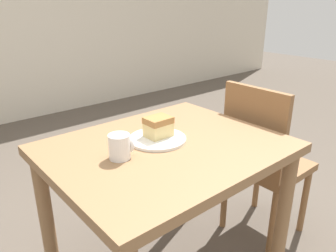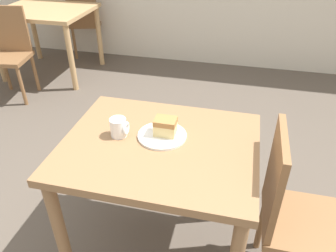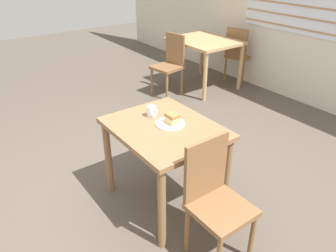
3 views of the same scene
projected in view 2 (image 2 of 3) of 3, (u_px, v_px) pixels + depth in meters
name	position (u px, v px, depth m)	size (l,w,h in m)	color
dining_table_near	(160.00, 163.00, 1.60)	(0.92, 0.74, 0.74)	olive
dining_table_far	(46.00, 19.00, 3.68)	(1.00, 0.84, 0.76)	tan
chair_near_window	(292.00, 212.00, 1.52)	(0.38, 0.38, 0.90)	brown
chair_far_corner	(10.00, 51.00, 3.29)	(0.44, 0.44, 0.90)	brown
chair_far_opposite	(85.00, 20.00, 4.23)	(0.47, 0.47, 0.90)	brown
plate	(162.00, 135.00, 1.57)	(0.24, 0.24, 0.01)	white
cake_slice	(166.00, 126.00, 1.56)	(0.10, 0.08, 0.08)	#E0C67F
coffee_mug	(119.00, 127.00, 1.56)	(0.09, 0.08, 0.09)	white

